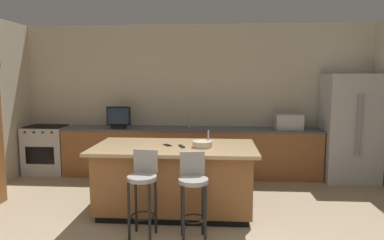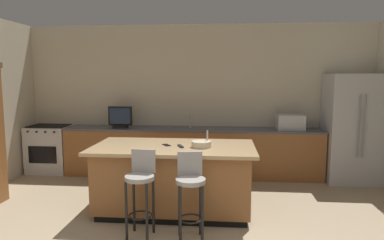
{
  "view_description": "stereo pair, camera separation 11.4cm",
  "coord_description": "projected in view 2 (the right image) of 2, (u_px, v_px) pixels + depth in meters",
  "views": [
    {
      "loc": [
        0.4,
        -2.79,
        1.87
      ],
      "look_at": [
        0.04,
        2.49,
        1.21
      ],
      "focal_mm": 32.67,
      "sensor_mm": 36.0,
      "label": 1
    },
    {
      "loc": [
        0.51,
        -2.78,
        1.87
      ],
      "look_at": [
        0.04,
        2.49,
        1.21
      ],
      "focal_mm": 32.67,
      "sensor_mm": 36.0,
      "label": 2
    }
  ],
  "objects": [
    {
      "name": "tv_remote",
      "position": [
        181.0,
        146.0,
        4.68
      ],
      "size": [
        0.1,
        0.17,
        0.02
      ],
      "primitive_type": "cube",
      "rotation": [
        0.0,
        0.0,
        0.38
      ],
      "color": "black",
      "rests_on": "kitchen_island"
    },
    {
      "name": "range_oven",
      "position": [
        50.0,
        149.0,
        6.85
      ],
      "size": [
        0.78,
        0.63,
        0.93
      ],
      "color": "#B7BABF",
      "rests_on": "ground_plane"
    },
    {
      "name": "tv_monitor",
      "position": [
        120.0,
        118.0,
        6.59
      ],
      "size": [
        0.45,
        0.16,
        0.4
      ],
      "color": "black",
      "rests_on": "counter_back"
    },
    {
      "name": "wall_back",
      "position": [
        197.0,
        99.0,
        6.85
      ],
      "size": [
        7.14,
        0.12,
        2.86
      ],
      "primitive_type": "cube",
      "color": "beige",
      "rests_on": "ground_plane"
    },
    {
      "name": "kitchen_island",
      "position": [
        174.0,
        178.0,
        4.82
      ],
      "size": [
        2.2,
        1.16,
        0.93
      ],
      "color": "black",
      "rests_on": "ground_plane"
    },
    {
      "name": "microwave",
      "position": [
        290.0,
        122.0,
        6.36
      ],
      "size": [
        0.48,
        0.36,
        0.28
      ],
      "primitive_type": "cube",
      "color": "#B7BABF",
      "rests_on": "counter_back"
    },
    {
      "name": "bar_stool_right",
      "position": [
        190.0,
        188.0,
        3.99
      ],
      "size": [
        0.34,
        0.36,
        1.0
      ],
      "rotation": [
        0.0,
        0.0,
        0.16
      ],
      "color": "gray",
      "rests_on": "ground_plane"
    },
    {
      "name": "cell_phone",
      "position": [
        166.0,
        145.0,
        4.79
      ],
      "size": [
        0.14,
        0.16,
        0.01
      ],
      "primitive_type": "cube",
      "rotation": [
        0.0,
        0.0,
        0.58
      ],
      "color": "black",
      "rests_on": "kitchen_island"
    },
    {
      "name": "sink_faucet_back",
      "position": [
        190.0,
        121.0,
        6.63
      ],
      "size": [
        0.02,
        0.02,
        0.24
      ],
      "primitive_type": "cylinder",
      "color": "#B2B2B7",
      "rests_on": "counter_back"
    },
    {
      "name": "bar_stool_left",
      "position": [
        141.0,
        185.0,
        4.07
      ],
      "size": [
        0.34,
        0.35,
        1.01
      ],
      "rotation": [
        0.0,
        0.0,
        -0.1
      ],
      "color": "gray",
      "rests_on": "ground_plane"
    },
    {
      "name": "refrigerator",
      "position": [
        352.0,
        128.0,
        6.2
      ],
      "size": [
        0.92,
        0.8,
        1.92
      ],
      "color": "#B7BABF",
      "rests_on": "ground_plane"
    },
    {
      "name": "fruit_bowl",
      "position": [
        201.0,
        144.0,
        4.65
      ],
      "size": [
        0.26,
        0.26,
        0.08
      ],
      "primitive_type": "cylinder",
      "color": "beige",
      "rests_on": "kitchen_island"
    },
    {
      "name": "sink_faucet_island",
      "position": [
        207.0,
        138.0,
        4.71
      ],
      "size": [
        0.02,
        0.02,
        0.22
      ],
      "primitive_type": "cylinder",
      "color": "#B2B2B7",
      "rests_on": "kitchen_island"
    },
    {
      "name": "counter_back",
      "position": [
        192.0,
        152.0,
        6.6
      ],
      "size": [
        4.8,
        0.62,
        0.91
      ],
      "color": "brown",
      "rests_on": "ground_plane"
    }
  ]
}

